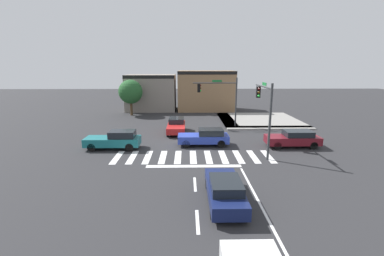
# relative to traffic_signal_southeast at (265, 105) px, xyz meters

# --- Properties ---
(ground_plane) EXTENTS (120.00, 120.00, 0.00)m
(ground_plane) POSITION_rel_traffic_signal_southeast_xyz_m (-5.67, 3.56, -3.98)
(ground_plane) COLOR #2B2B2D
(crosswalk_near) EXTENTS (12.40, 3.15, 0.01)m
(crosswalk_near) POSITION_rel_traffic_signal_southeast_xyz_m (-5.67, -0.94, -3.98)
(crosswalk_near) COLOR silver
(crosswalk_near) RESTS_ON ground_plane
(lane_markings) EXTENTS (6.80, 20.25, 0.01)m
(lane_markings) POSITION_rel_traffic_signal_southeast_xyz_m (-4.56, -8.46, -3.98)
(lane_markings) COLOR white
(lane_markings) RESTS_ON ground_plane
(bike_detector_marking) EXTENTS (0.92, 0.92, 0.01)m
(bike_detector_marking) POSITION_rel_traffic_signal_southeast_xyz_m (-3.80, -4.88, -3.98)
(bike_detector_marking) COLOR yellow
(bike_detector_marking) RESTS_ON ground_plane
(curb_corner_northeast) EXTENTS (10.00, 10.60, 0.15)m
(curb_corner_northeast) POSITION_rel_traffic_signal_southeast_xyz_m (2.82, 12.98, -3.91)
(curb_corner_northeast) COLOR gray
(curb_corner_northeast) RESTS_ON ground_plane
(storefront_row) EXTENTS (17.01, 5.71, 6.23)m
(storefront_row) POSITION_rel_traffic_signal_southeast_xyz_m (-7.07, 22.27, -0.98)
(storefront_row) COLOR gray
(storefront_row) RESTS_ON ground_plane
(traffic_signal_southeast) EXTENTS (0.32, 4.60, 5.77)m
(traffic_signal_southeast) POSITION_rel_traffic_signal_southeast_xyz_m (0.00, 0.00, 0.00)
(traffic_signal_southeast) COLOR #383A3D
(traffic_signal_southeast) RESTS_ON ground_plane
(traffic_signal_northeast) EXTENTS (5.05, 0.32, 5.70)m
(traffic_signal_northeast) POSITION_rel_traffic_signal_southeast_xyz_m (-2.40, 9.64, -0.12)
(traffic_signal_northeast) COLOR #383A3D
(traffic_signal_northeast) RESTS_ON ground_plane
(car_blue) EXTENTS (4.51, 1.72, 1.51)m
(car_blue) POSITION_rel_traffic_signal_southeast_xyz_m (-4.53, 2.24, -3.22)
(car_blue) COLOR #23389E
(car_blue) RESTS_ON ground_plane
(car_navy) EXTENTS (1.74, 4.77, 1.41)m
(car_navy) POSITION_rel_traffic_signal_southeast_xyz_m (-4.19, -8.20, -3.27)
(car_navy) COLOR #141E4C
(car_navy) RESTS_ON ground_plane
(car_teal) EXTENTS (4.64, 1.73, 1.58)m
(car_teal) POSITION_rel_traffic_signal_southeast_xyz_m (-12.34, 1.38, -3.19)
(car_teal) COLOR #196B70
(car_teal) RESTS_ON ground_plane
(car_red) EXTENTS (1.83, 4.42, 1.47)m
(car_red) POSITION_rel_traffic_signal_southeast_xyz_m (-7.29, 7.06, -3.23)
(car_red) COLOR red
(car_red) RESTS_ON ground_plane
(car_maroon) EXTENTS (4.59, 1.82, 1.47)m
(car_maroon) POSITION_rel_traffic_signal_southeast_xyz_m (3.23, 1.63, -3.22)
(car_maroon) COLOR maroon
(car_maroon) RESTS_ON ground_plane
(roadside_tree) EXTENTS (3.40, 3.40, 5.10)m
(roadside_tree) POSITION_rel_traffic_signal_southeast_xyz_m (-14.17, 17.56, -0.60)
(roadside_tree) COLOR #4C3823
(roadside_tree) RESTS_ON ground_plane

